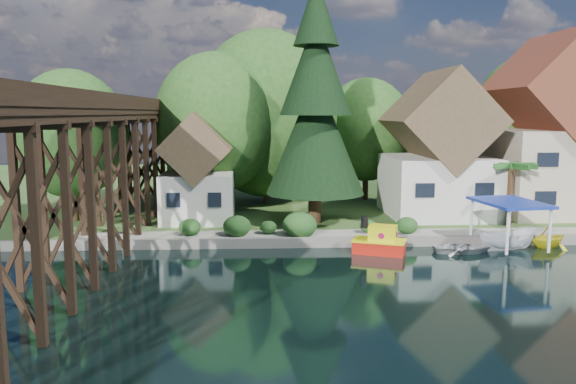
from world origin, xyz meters
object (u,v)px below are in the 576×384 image
trestle_bridge (87,167)px  boat_yellow (549,236)px  boat_white_a (462,247)px  tugboat (380,242)px  palm_tree (511,167)px  boat_canopy (508,229)px  house_center (551,137)px  conifer (316,107)px  house_left (438,155)px  shed (198,175)px

trestle_bridge → boat_yellow: (27.38, 2.11, -4.62)m
boat_white_a → boat_yellow: bearing=-78.5°
tugboat → boat_white_a: tugboat is taller
palm_tree → tugboat: size_ratio=1.34×
boat_white_a → tugboat: bearing=91.4°
palm_tree → boat_canopy: bearing=-114.4°
house_center → conifer: (-18.61, -3.06, 2.31)m
trestle_bridge → tugboat: (16.60, 1.14, -4.68)m
house_left → conifer: size_ratio=0.64×
shed → boat_canopy: (19.52, -7.82, -2.53)m
tugboat → trestle_bridge: bearing=-176.1°
tugboat → boat_white_a: 5.01m
house_center → boat_yellow: size_ratio=5.02×
tugboat → boat_canopy: 7.96m
house_left → boat_white_a: size_ratio=3.21×
house_left → boat_canopy: size_ratio=2.17×
trestle_bridge → shed: size_ratio=5.63×
trestle_bridge → tugboat: bearing=3.9°
house_left → boat_yellow: (4.38, -8.71, -4.41)m
boat_white_a → boat_yellow: 5.89m
trestle_bridge → boat_white_a: bearing=2.9°
shed → boat_canopy: size_ratio=1.54×
house_center → palm_tree: size_ratio=2.99×
boat_white_a → boat_canopy: size_ratio=0.68×
trestle_bridge → boat_canopy: 24.90m
trestle_bridge → house_center: house_center is taller
tugboat → boat_canopy: (7.92, 0.36, 0.63)m
conifer → tugboat: size_ratio=4.91×
house_left → boat_white_a: 10.92m
palm_tree → boat_white_a: palm_tree is taller
house_left → conifer: 10.57m
shed → conifer: size_ratio=0.46×
conifer → boat_canopy: bearing=-31.3°
house_left → palm_tree: 5.74m
palm_tree → tugboat: (-10.23, -5.45, -3.89)m
trestle_bridge → palm_tree: size_ratio=9.50×
house_center → shed: size_ratio=1.77×
tugboat → boat_canopy: size_ratio=0.68×
shed → palm_tree: bearing=-7.1°
tugboat → boat_yellow: size_ratio=1.26×
palm_tree → boat_canopy: size_ratio=0.91×
palm_tree → boat_canopy: (-2.31, -5.09, -3.26)m
house_left → house_center: 9.10m
tugboat → boat_yellow: tugboat is taller
house_center → boat_white_a: bearing=-135.5°
conifer → house_center: bearing=9.4°
house_center → shed: (-27.00, -2.00, -2.59)m
trestle_bridge → house_center: size_ratio=3.18×
shed → house_center: bearing=4.2°
palm_tree → boat_canopy: palm_tree is taller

